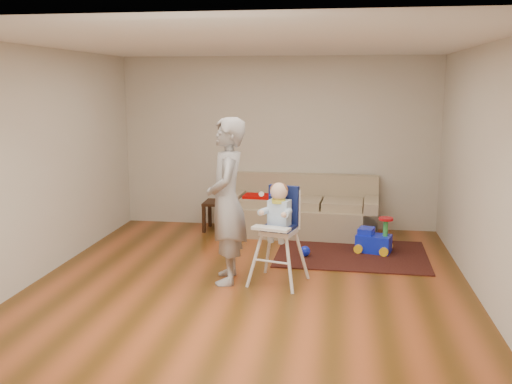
# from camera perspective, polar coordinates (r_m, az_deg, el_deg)

# --- Properties ---
(ground) EXTENTS (5.50, 5.50, 0.00)m
(ground) POSITION_cam_1_polar(r_m,az_deg,el_deg) (6.69, -0.51, -9.08)
(ground) COLOR #51300E
(ground) RESTS_ON ground
(room_envelope) EXTENTS (5.04, 5.52, 2.72)m
(room_envelope) POSITION_cam_1_polar(r_m,az_deg,el_deg) (6.83, 0.16, 7.43)
(room_envelope) COLOR beige
(room_envelope) RESTS_ON ground
(sofa) EXTENTS (2.34, 1.07, 0.88)m
(sofa) POSITION_cam_1_polar(r_m,az_deg,el_deg) (8.73, 4.59, -1.38)
(sofa) COLOR tan
(sofa) RESTS_ON ground
(side_table) EXTENTS (0.46, 0.46, 0.46)m
(side_table) POSITION_cam_1_polar(r_m,az_deg,el_deg) (9.00, -3.70, -2.38)
(side_table) COLOR black
(side_table) RESTS_ON ground
(area_rug) EXTENTS (2.04, 1.55, 0.02)m
(area_rug) POSITION_cam_1_polar(r_m,az_deg,el_deg) (7.86, 9.52, -6.13)
(area_rug) COLOR black
(area_rug) RESTS_ON ground
(ride_on_toy) EXTENTS (0.52, 0.43, 0.50)m
(ride_on_toy) POSITION_cam_1_polar(r_m,az_deg,el_deg) (7.93, 11.72, -4.14)
(ride_on_toy) COLOR #1125F2
(ride_on_toy) RESTS_ON area_rug
(toy_ball) EXTENTS (0.14, 0.14, 0.14)m
(toy_ball) POSITION_cam_1_polar(r_m,az_deg,el_deg) (7.64, 4.92, -5.91)
(toy_ball) COLOR #1125F2
(toy_ball) RESTS_ON area_rug
(high_chair) EXTENTS (0.67, 0.67, 1.19)m
(high_chair) POSITION_cam_1_polar(r_m,az_deg,el_deg) (6.53, 2.27, -4.32)
(high_chair) COLOR silver
(high_chair) RESTS_ON ground
(adult) EXTENTS (0.57, 0.76, 1.91)m
(adult) POSITION_cam_1_polar(r_m,az_deg,el_deg) (6.52, -2.94, -0.93)
(adult) COLOR gray
(adult) RESTS_ON ground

